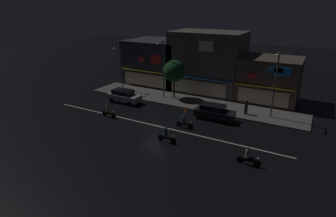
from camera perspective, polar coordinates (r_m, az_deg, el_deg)
ground_plane at (r=28.64m, az=-2.65°, el=-3.58°), size 140.00×140.00×0.00m
lane_divider_stripe at (r=28.64m, az=-2.65°, el=-3.57°), size 27.12×0.16×0.01m
sidewalk_far at (r=35.61m, az=4.51°, el=1.47°), size 28.55×4.99×0.14m
storefront_left_block at (r=37.72m, az=20.26°, el=5.70°), size 7.45×6.34×5.64m
storefront_center_block at (r=44.26m, az=-1.97°, el=9.78°), size 9.01×8.36×6.75m
storefront_right_block at (r=39.70m, az=8.21°, el=9.56°), size 9.86×6.71×8.46m
streetlamp_west at (r=39.99m, az=-9.89°, el=9.08°), size 0.44×1.64×6.29m
streetlamp_mid at (r=35.73m, az=-1.07°, el=8.98°), size 0.44×1.64×7.43m
streetlamp_east at (r=31.05m, az=21.48°, el=5.55°), size 0.44×1.64×7.25m
pedestrian_on_sidewalk at (r=32.19m, az=15.97°, el=0.28°), size 0.39×0.39×1.81m
street_tree at (r=35.96m, az=1.28°, el=7.80°), size 2.85×2.85×5.03m
parked_car_near_kerb at (r=30.30m, az=9.61°, el=-0.68°), size 4.30×1.98×1.67m
parked_car_trailing at (r=35.60m, az=-9.15°, el=2.61°), size 4.30×1.98×1.67m
motorcycle_lead at (r=31.23m, az=-12.29°, el=-0.68°), size 1.90×0.60×1.52m
motorcycle_following at (r=27.93m, az=3.43°, el=-2.84°), size 1.90×0.60×1.52m
motorcycle_opposite_lane at (r=22.59m, az=16.39°, el=-9.80°), size 1.90×0.60×1.52m
motorcycle_trailing_far at (r=25.06m, az=-0.30°, el=-5.69°), size 1.90×0.60×1.52m
traffic_cone at (r=32.17m, az=3.84°, el=-0.27°), size 0.36×0.36×0.55m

